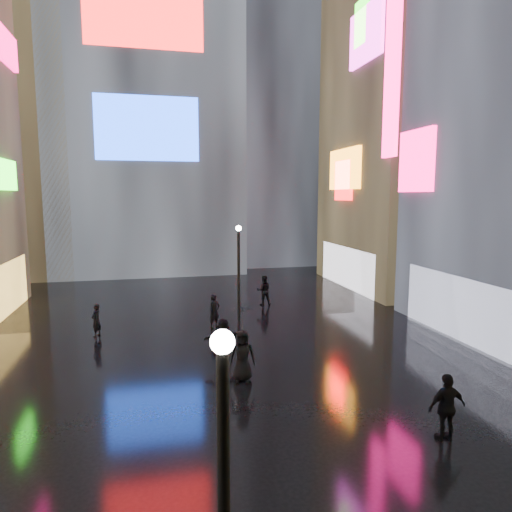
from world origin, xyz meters
name	(u,v)px	position (x,y,z in m)	size (l,w,h in m)	color
ground	(218,338)	(0.00, 20.00, 0.00)	(140.00, 140.00, 0.00)	black
building_right_far	(414,96)	(15.98, 30.00, 13.98)	(10.28, 12.00, 28.00)	black
tower_main	(145,38)	(-3.00, 43.97, 21.01)	(16.00, 14.20, 42.00)	black
tower_flank_right	(267,95)	(9.00, 46.00, 17.00)	(12.00, 12.00, 34.00)	black
tower_flank_left	(12,120)	(-14.00, 42.00, 13.00)	(10.00, 10.00, 26.00)	black
lamp_near	(224,506)	(-2.21, 4.24, 2.94)	(0.30, 0.30, 5.20)	black
lamp_far	(239,268)	(1.51, 22.56, 2.94)	(0.30, 0.30, 5.20)	black
pedestrian_3	(447,407)	(4.86, 9.53, 0.95)	(1.12, 0.46, 1.90)	black
pedestrian_4	(243,356)	(0.15, 14.83, 0.95)	(0.93, 0.60, 1.90)	black
pedestrian_5	(223,339)	(-0.19, 17.19, 0.86)	(1.60, 0.51, 1.72)	black
pedestrian_6	(214,311)	(0.08, 21.75, 0.87)	(0.63, 0.42, 1.74)	black
pedestrian_7	(264,290)	(3.75, 25.99, 0.92)	(0.89, 0.69, 1.83)	black
umbrella_2	(242,318)	(0.15, 14.83, 2.36)	(1.00, 1.02, 0.92)	black
pedestrian_8	(96,320)	(-5.68, 21.63, 0.80)	(0.58, 0.38, 1.60)	black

